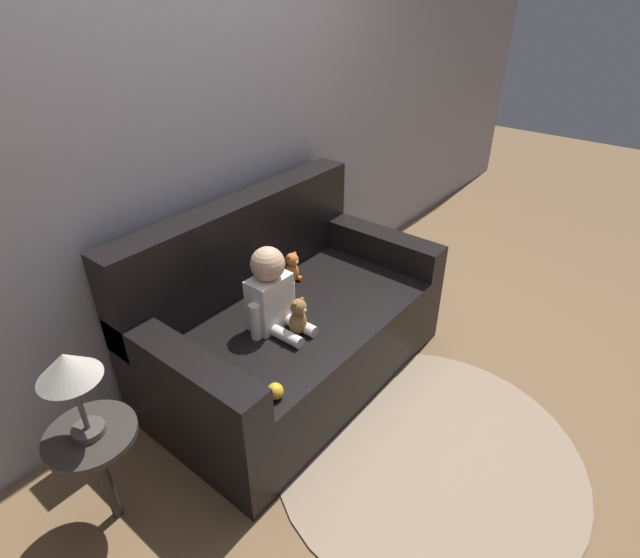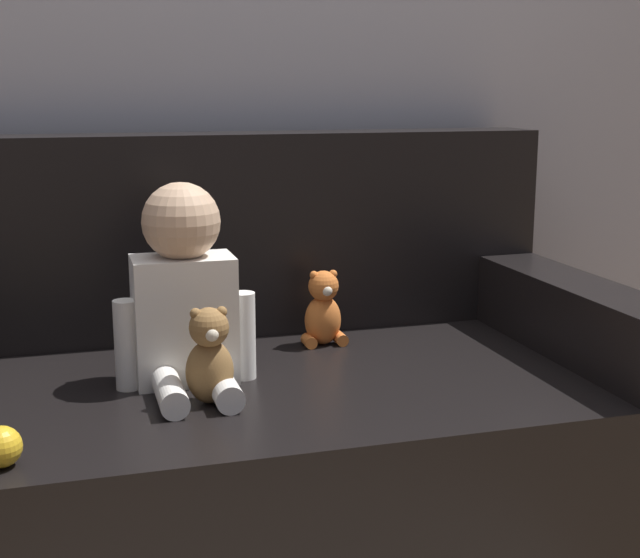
# 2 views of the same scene
# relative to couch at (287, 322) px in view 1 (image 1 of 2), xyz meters

# --- Properties ---
(ground_plane) EXTENTS (12.00, 12.00, 0.00)m
(ground_plane) POSITION_rel_couch_xyz_m (0.00, -0.06, -0.33)
(ground_plane) COLOR brown
(wall_back) EXTENTS (8.00, 0.05, 2.60)m
(wall_back) POSITION_rel_couch_xyz_m (0.00, 0.48, 0.97)
(wall_back) COLOR #93939E
(wall_back) RESTS_ON ground_plane
(couch) EXTENTS (1.62, 0.92, 0.97)m
(couch) POSITION_rel_couch_xyz_m (0.00, 0.00, 0.00)
(couch) COLOR black
(couch) RESTS_ON ground_plane
(person_baby) EXTENTS (0.30, 0.32, 0.43)m
(person_baby) POSITION_rel_couch_xyz_m (-0.19, -0.08, 0.32)
(person_baby) COLOR white
(person_baby) RESTS_ON couch
(teddy_bear_brown) EXTENTS (0.10, 0.09, 0.20)m
(teddy_bear_brown) POSITION_rel_couch_xyz_m (-0.16, -0.23, 0.23)
(teddy_bear_brown) COLOR olive
(teddy_bear_brown) RESTS_ON couch
(plush_toy_side) EXTENTS (0.11, 0.09, 0.19)m
(plush_toy_side) POSITION_rel_couch_xyz_m (0.18, 0.11, 0.22)
(plush_toy_side) COLOR orange
(plush_toy_side) RESTS_ON couch
(toy_ball) EXTENTS (0.07, 0.07, 0.07)m
(toy_ball) POSITION_rel_couch_xyz_m (-0.55, -0.43, 0.17)
(toy_ball) COLOR gold
(toy_ball) RESTS_ON couch
(floor_rug) EXTENTS (1.45, 1.45, 0.01)m
(floor_rug) POSITION_rel_couch_xyz_m (-0.04, -0.92, -0.33)
(floor_rug) COLOR gray
(floor_rug) RESTS_ON ground_plane
(side_table) EXTENTS (0.34, 0.34, 0.88)m
(side_table) POSITION_rel_couch_xyz_m (-1.15, -0.04, 0.33)
(side_table) COLOR #332D28
(side_table) RESTS_ON ground_plane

